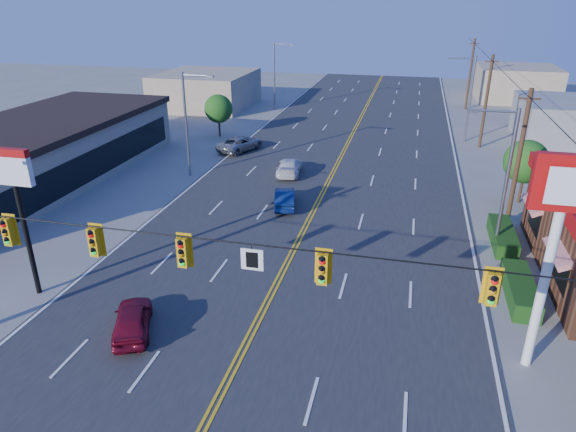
% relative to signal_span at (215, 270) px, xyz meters
% --- Properties ---
extents(ground, '(160.00, 160.00, 0.00)m').
position_rel_signal_span_xyz_m(ground, '(0.12, 0.00, -4.89)').
color(ground, gray).
rests_on(ground, ground).
extents(road, '(20.00, 120.00, 0.06)m').
position_rel_signal_span_xyz_m(road, '(0.12, 20.00, -4.86)').
color(road, '#2D2D30').
rests_on(road, ground).
extents(signal_span, '(24.32, 0.34, 9.00)m').
position_rel_signal_span_xyz_m(signal_span, '(0.00, 0.00, 0.00)').
color(signal_span, '#47301E').
rests_on(signal_span, ground).
extents(kfc_pylon, '(2.20, 0.36, 8.50)m').
position_rel_signal_span_xyz_m(kfc_pylon, '(11.12, 4.00, 1.16)').
color(kfc_pylon, white).
rests_on(kfc_pylon, ground).
extents(strip_mall, '(10.40, 26.40, 4.40)m').
position_rel_signal_span_xyz_m(strip_mall, '(-21.88, 18.00, -2.63)').
color(strip_mall, tan).
rests_on(strip_mall, ground).
extents(pizza_hut_sign, '(1.90, 0.30, 6.85)m').
position_rel_signal_span_xyz_m(pizza_hut_sign, '(-10.88, 4.00, 0.30)').
color(pizza_hut_sign, black).
rests_on(pizza_hut_sign, ground).
extents(streetlight_se, '(2.55, 0.25, 8.00)m').
position_rel_signal_span_xyz_m(streetlight_se, '(10.91, 14.00, -0.37)').
color(streetlight_se, gray).
rests_on(streetlight_se, ground).
extents(streetlight_ne, '(2.55, 0.25, 8.00)m').
position_rel_signal_span_xyz_m(streetlight_ne, '(10.91, 38.00, -0.37)').
color(streetlight_ne, gray).
rests_on(streetlight_ne, ground).
extents(streetlight_sw, '(2.55, 0.25, 8.00)m').
position_rel_signal_span_xyz_m(streetlight_sw, '(-10.67, 22.00, -0.37)').
color(streetlight_sw, gray).
rests_on(streetlight_sw, ground).
extents(streetlight_nw, '(2.55, 0.25, 8.00)m').
position_rel_signal_span_xyz_m(streetlight_nw, '(-10.67, 48.00, -0.37)').
color(streetlight_nw, gray).
rests_on(streetlight_nw, ground).
extents(utility_pole_near, '(0.28, 0.28, 8.40)m').
position_rel_signal_span_xyz_m(utility_pole_near, '(12.32, 18.00, -0.69)').
color(utility_pole_near, '#47301E').
rests_on(utility_pole_near, ground).
extents(utility_pole_mid, '(0.28, 0.28, 8.40)m').
position_rel_signal_span_xyz_m(utility_pole_mid, '(12.32, 36.00, -0.69)').
color(utility_pole_mid, '#47301E').
rests_on(utility_pole_mid, ground).
extents(utility_pole_far, '(0.28, 0.28, 8.40)m').
position_rel_signal_span_xyz_m(utility_pole_far, '(12.32, 54.00, -0.69)').
color(utility_pole_far, '#47301E').
rests_on(utility_pole_far, ground).
extents(tree_kfc_rear, '(2.94, 2.94, 4.41)m').
position_rel_signal_span_xyz_m(tree_kfc_rear, '(13.62, 22.00, -1.95)').
color(tree_kfc_rear, '#47301E').
rests_on(tree_kfc_rear, ground).
extents(tree_west, '(2.80, 2.80, 4.20)m').
position_rel_signal_span_xyz_m(tree_west, '(-12.88, 34.00, -2.09)').
color(tree_west, '#47301E').
rests_on(tree_west, ground).
extents(bld_west_far, '(11.00, 12.00, 4.20)m').
position_rel_signal_span_xyz_m(bld_west_far, '(-19.88, 48.00, -2.79)').
color(bld_west_far, tan).
rests_on(bld_west_far, ground).
extents(bld_east_far, '(10.00, 10.00, 4.40)m').
position_rel_signal_span_xyz_m(bld_east_far, '(19.12, 62.00, -2.69)').
color(bld_east_far, tan).
rests_on(bld_east_far, ground).
extents(car_magenta, '(2.81, 3.91, 1.24)m').
position_rel_signal_span_xyz_m(car_magenta, '(-4.79, 2.15, -4.27)').
color(car_magenta, maroon).
rests_on(car_magenta, ground).
extents(car_blue, '(2.12, 3.93, 1.23)m').
position_rel_signal_span_xyz_m(car_blue, '(-1.92, 17.28, -4.27)').
color(car_blue, navy).
rests_on(car_blue, ground).
extents(car_white, '(2.22, 4.48, 1.25)m').
position_rel_signal_span_xyz_m(car_white, '(-3.21, 23.99, -4.26)').
color(car_white, white).
rests_on(car_white, ground).
extents(car_silver, '(3.81, 5.23, 1.32)m').
position_rel_signal_span_xyz_m(car_silver, '(-9.15, 29.44, -4.22)').
color(car_silver, gray).
rests_on(car_silver, ground).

